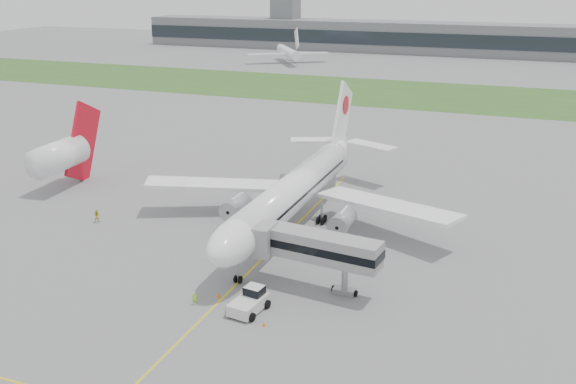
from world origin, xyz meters
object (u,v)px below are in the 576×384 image
at_px(pushback_tug, 250,301).
at_px(ground_crew_near, 194,298).
at_px(neighbor_aircraft, 62,154).
at_px(airliner, 296,188).
at_px(jet_bridge, 310,246).

xyz_separation_m(pushback_tug, ground_crew_near, (-6.24, -1.13, -0.35)).
relative_size(pushback_tug, neighbor_aircraft, 0.28).
bearing_deg(ground_crew_near, pushback_tug, 158.46).
bearing_deg(airliner, pushback_tug, -80.93).
height_order(airliner, neighbor_aircraft, airliner).
distance_m(airliner, jet_bridge, 20.07).
bearing_deg(pushback_tug, neighbor_aircraft, 157.21).
height_order(pushback_tug, neighbor_aircraft, neighbor_aircraft).
distance_m(jet_bridge, neighbor_aircraft, 55.58).
xyz_separation_m(ground_crew_near, neighbor_aircraft, (-41.03, 28.71, 5.10)).
bearing_deg(airliner, ground_crew_near, -94.74).
bearing_deg(airliner, jet_bridge, -65.09).
bearing_deg(ground_crew_near, jet_bridge, -173.99).
height_order(ground_crew_near, neighbor_aircraft, neighbor_aircraft).
distance_m(airliner, pushback_tug, 26.06).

